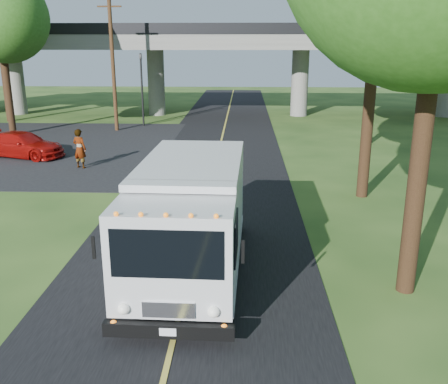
# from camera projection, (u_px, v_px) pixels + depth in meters

# --- Properties ---
(ground) EXTENTS (120.00, 120.00, 0.00)m
(ground) POSITION_uv_depth(u_px,v_px,m) (182.00, 306.00, 11.76)
(ground) COLOR #284619
(ground) RESTS_ON ground
(road) EXTENTS (7.00, 90.00, 0.02)m
(road) POSITION_uv_depth(u_px,v_px,m) (210.00, 187.00, 21.32)
(road) COLOR black
(road) RESTS_ON ground
(parking_lot) EXTENTS (16.00, 18.00, 0.01)m
(parking_lot) POSITION_uv_depth(u_px,v_px,m) (33.00, 147.00, 29.41)
(parking_lot) COLOR black
(parking_lot) RESTS_ON ground
(lane_line) EXTENTS (0.12, 90.00, 0.01)m
(lane_line) POSITION_uv_depth(u_px,v_px,m) (210.00, 187.00, 21.32)
(lane_line) COLOR gold
(lane_line) RESTS_ON road
(overpass) EXTENTS (54.00, 10.00, 7.30)m
(overpass) POSITION_uv_depth(u_px,v_px,m) (228.00, 60.00, 41.06)
(overpass) COLOR slate
(overpass) RESTS_ON ground
(traffic_signal) EXTENTS (0.18, 0.22, 5.20)m
(traffic_signal) POSITION_uv_depth(u_px,v_px,m) (142.00, 82.00, 35.94)
(traffic_signal) COLOR black
(traffic_signal) RESTS_ON ground
(utility_pole) EXTENTS (1.60, 0.26, 9.00)m
(utility_pole) POSITION_uv_depth(u_px,v_px,m) (113.00, 63.00, 33.69)
(utility_pole) COLOR #472D19
(utility_pole) RESTS_ON ground
(tree_left_lot) EXTENTS (5.60, 5.50, 10.50)m
(tree_left_lot) POSITION_uv_depth(u_px,v_px,m) (0.00, 9.00, 30.90)
(tree_left_lot) COLOR #382314
(tree_left_lot) RESTS_ON ground
(step_van) EXTENTS (2.80, 7.18, 2.99)m
(step_van) POSITION_uv_depth(u_px,v_px,m) (190.00, 216.00, 12.98)
(step_van) COLOR silver
(step_van) RESTS_ON ground
(red_sedan) EXTENTS (4.98, 3.09, 1.35)m
(red_sedan) POSITION_uv_depth(u_px,v_px,m) (22.00, 145.00, 26.78)
(red_sedan) COLOR #950C09
(red_sedan) RESTS_ON ground
(pedestrian) EXTENTS (0.83, 0.69, 1.95)m
(pedestrian) POSITION_uv_depth(u_px,v_px,m) (80.00, 149.00, 24.31)
(pedestrian) COLOR gray
(pedestrian) RESTS_ON ground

